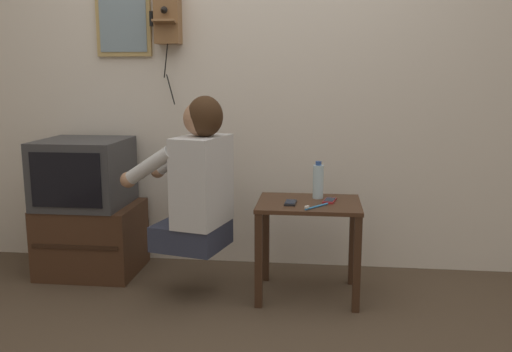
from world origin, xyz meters
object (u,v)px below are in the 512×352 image
Objects in this scene: wall_phone_antique at (167,15)px; cell_phone_spare at (330,200)px; cell_phone_held at (291,203)px; water_bottle at (318,181)px; person at (197,180)px; toothbrush at (315,207)px; television at (84,173)px; framed_picture at (123,25)px.

cell_phone_spare is at bearing -22.99° from wall_phone_antique.
wall_phone_antique reaches higher than cell_phone_held.
water_bottle is (0.15, 0.16, 0.09)m from cell_phone_held.
person is 6.32× the size of cell_phone_spare.
water_bottle is 0.25m from toothbrush.
water_bottle is at bearing 141.47° from cell_phone_spare.
person is 1.11× the size of wall_phone_antique.
water_bottle is at bearing -20.39° from wall_phone_antique.
cell_phone_held is (1.29, -0.27, -0.09)m from television.
person is at bearing -21.18° from television.
television reaches higher than cell_phone_held.
cell_phone_spare is (1.31, -0.47, -1.00)m from framed_picture.
toothbrush is (1.23, -0.63, -1.00)m from framed_picture.
cell_phone_held is 0.83× the size of toothbrush.
water_bottle reaches higher than cell_phone_held.
wall_phone_antique is 3.57× the size of water_bottle.
cell_phone_spare is 0.14m from water_bottle.
person is 6.63× the size of cell_phone_held.
wall_phone_antique is 5.68× the size of cell_phone_spare.
person reaches higher than water_bottle.
framed_picture is 1.71m from toothbrush.
wall_phone_antique is at bearing 159.61° from water_bottle.
television is 3.86× the size of cell_phone_spare.
toothbrush is at bearing -93.43° from water_bottle.
person reaches higher than television.
cell_phone_spare is at bearing -49.92° from water_bottle.
cell_phone_held is at bearing 8.24° from toothbrush.
wall_phone_antique is at bearing 150.74° from cell_phone_held.
framed_picture is at bearing 162.36° from water_bottle.
framed_picture reaches higher than cell_phone_held.
person is 1.11m from wall_phone_antique.
person is at bearing -173.20° from cell_phone_held.
person is 3.97× the size of water_bottle.
framed_picture is 1.86× the size of water_bottle.
cell_phone_held and cell_phone_spare have the same top height.
framed_picture is 2.58× the size of toothbrush.
cell_phone_held is 0.95× the size of cell_phone_spare.
cell_phone_spare is at bearing -78.79° from toothbrush.
television is 2.42× the size of water_bottle.
cell_phone_held is at bearing -11.80° from television.
person is at bearing -44.75° from framed_picture.
television is (-0.78, 0.30, -0.03)m from person.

